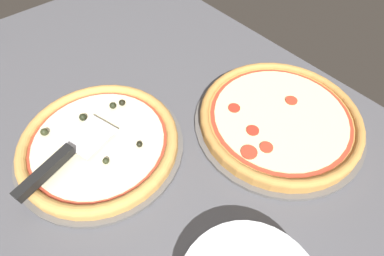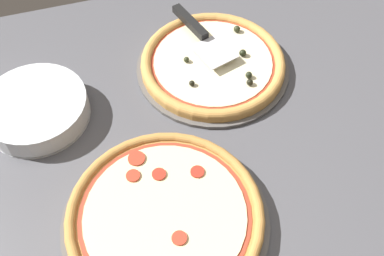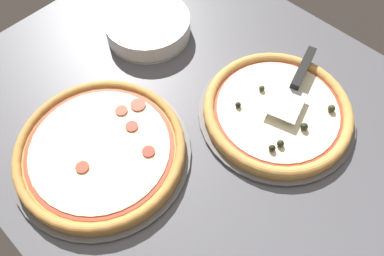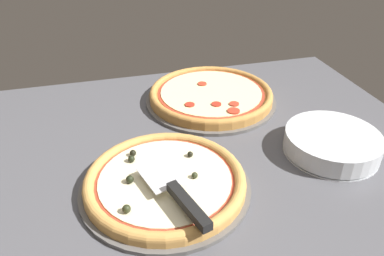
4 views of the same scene
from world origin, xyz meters
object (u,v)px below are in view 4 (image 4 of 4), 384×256
at_px(pizza_front, 165,180).
at_px(serving_spatula, 183,197).
at_px(pizza_back, 211,94).
at_px(plate_stack, 332,143).

xyz_separation_m(pizza_front, serving_spatula, (0.02, -0.10, 0.03)).
bearing_deg(pizza_back, serving_spatula, -113.82).
bearing_deg(plate_stack, serving_spatula, -163.66).
relative_size(pizza_back, plate_stack, 1.62).
xyz_separation_m(pizza_front, pizza_back, (0.23, 0.37, 0.00)).
height_order(pizza_front, pizza_back, pizza_front).
height_order(serving_spatula, plate_stack, serving_spatula).
bearing_deg(pizza_front, plate_stack, 3.27).
height_order(pizza_back, plate_stack, plate_stack).
bearing_deg(plate_stack, pizza_back, 121.88).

